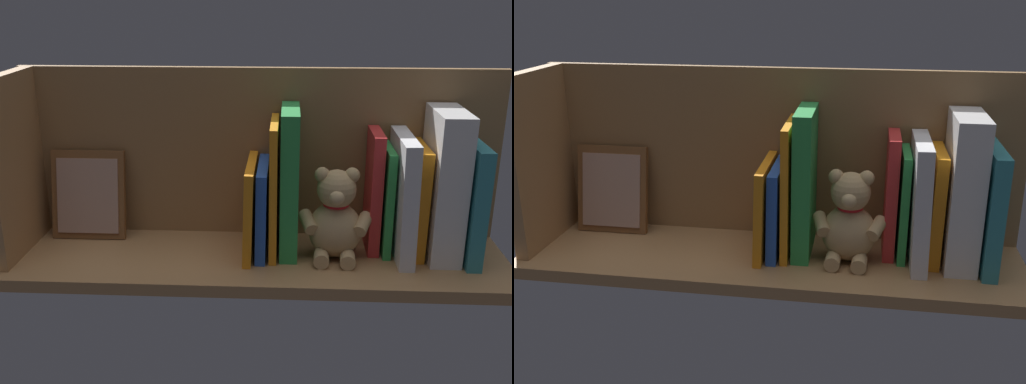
# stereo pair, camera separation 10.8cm
# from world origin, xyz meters

# --- Properties ---
(ground_plane) EXTENTS (0.91, 0.26, 0.02)m
(ground_plane) POSITION_xyz_m (0.00, 0.00, -0.01)
(ground_plane) COLOR #A87A4C
(shelf_back_panel) EXTENTS (0.91, 0.02, 0.32)m
(shelf_back_panel) POSITION_xyz_m (0.00, -0.11, 0.16)
(shelf_back_panel) COLOR #997045
(shelf_back_panel) RESTS_ON ground_plane
(shelf_side_divider) EXTENTS (0.02, 0.20, 0.32)m
(shelf_side_divider) POSITION_xyz_m (0.43, 0.00, 0.16)
(shelf_side_divider) COLOR #A87A4C
(shelf_side_divider) RESTS_ON ground_plane
(book_0) EXTENTS (0.03, 0.16, 0.21)m
(book_0) POSITION_xyz_m (-0.38, -0.02, 0.11)
(book_0) COLOR teal
(book_0) RESTS_ON ground_plane
(dictionary_thick_white) EXTENTS (0.05, 0.15, 0.27)m
(dictionary_thick_white) POSITION_xyz_m (-0.33, -0.02, 0.13)
(dictionary_thick_white) COLOR white
(dictionary_thick_white) RESTS_ON ground_plane
(book_1) EXTENTS (0.02, 0.13, 0.20)m
(book_1) POSITION_xyz_m (-0.29, -0.03, 0.10)
(book_1) COLOR orange
(book_1) RESTS_ON ground_plane
(book_2) EXTENTS (0.03, 0.16, 0.22)m
(book_2) POSITION_xyz_m (-0.26, -0.02, 0.11)
(book_2) COLOR silver
(book_2) RESTS_ON ground_plane
(book_3) EXTENTS (0.01, 0.12, 0.19)m
(book_3) POSITION_xyz_m (-0.23, -0.04, 0.10)
(book_3) COLOR green
(book_3) RESTS_ON ground_plane
(book_4) EXTENTS (0.02, 0.10, 0.22)m
(book_4) POSITION_xyz_m (-0.21, -0.04, 0.11)
(book_4) COLOR red
(book_4) RESTS_ON ground_plane
(teddy_bear) EXTENTS (0.14, 0.11, 0.17)m
(teddy_bear) POSITION_xyz_m (-0.14, 0.00, 0.07)
(teddy_bear) COLOR tan
(teddy_bear) RESTS_ON ground_plane
(book_5) EXTENTS (0.03, 0.14, 0.26)m
(book_5) POSITION_xyz_m (-0.06, -0.03, 0.13)
(book_5) COLOR green
(book_5) RESTS_ON ground_plane
(book_6) EXTENTS (0.01, 0.15, 0.24)m
(book_6) POSITION_xyz_m (-0.03, -0.02, 0.12)
(book_6) COLOR orange
(book_6) RESTS_ON ground_plane
(book_7) EXTENTS (0.02, 0.15, 0.16)m
(book_7) POSITION_xyz_m (-0.01, -0.02, 0.08)
(book_7) COLOR blue
(book_7) RESTS_ON ground_plane
(book_8) EXTENTS (0.02, 0.16, 0.17)m
(book_8) POSITION_xyz_m (0.01, -0.02, 0.08)
(book_8) COLOR orange
(book_8) RESTS_ON ground_plane
(picture_frame_leaning) EXTENTS (0.14, 0.05, 0.17)m
(picture_frame_leaning) POSITION_xyz_m (0.33, -0.07, 0.08)
(picture_frame_leaning) COLOR brown
(picture_frame_leaning) RESTS_ON ground_plane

